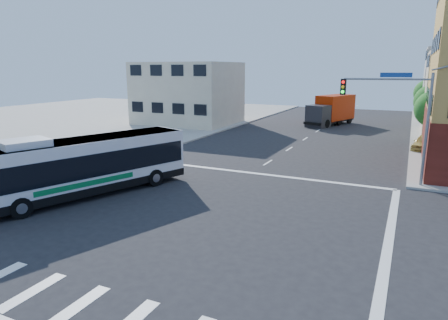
% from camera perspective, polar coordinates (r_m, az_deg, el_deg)
% --- Properties ---
extents(ground, '(120.00, 120.00, 0.00)m').
position_cam_1_polar(ground, '(20.20, -5.98, -8.12)').
color(ground, black).
rests_on(ground, ground).
extents(sidewalk_nw, '(50.00, 50.00, 0.15)m').
position_cam_1_polar(sidewalk_nw, '(68.35, -16.13, 6.46)').
color(sidewalk_nw, gray).
rests_on(sidewalk_nw, ground).
extents(building_west, '(12.06, 10.06, 8.00)m').
position_cam_1_polar(building_west, '(53.42, -5.15, 9.45)').
color(building_west, beige).
rests_on(building_west, ground).
extents(signal_mast_ne, '(7.91, 1.13, 8.07)m').
position_cam_1_polar(signal_mast_ne, '(26.80, 23.61, 7.06)').
color(signal_mast_ne, slate).
rests_on(signal_mast_ne, ground).
extents(street_tree_a, '(3.60, 3.60, 5.53)m').
position_cam_1_polar(street_tree_a, '(44.20, 27.94, 6.74)').
color(street_tree_a, '#321C12').
rests_on(street_tree_a, ground).
extents(street_tree_b, '(3.80, 3.80, 5.79)m').
position_cam_1_polar(street_tree_b, '(52.16, 27.63, 7.68)').
color(street_tree_b, '#321C12').
rests_on(street_tree_b, ground).
extents(street_tree_c, '(3.40, 3.40, 5.29)m').
position_cam_1_polar(street_tree_c, '(60.15, 27.35, 7.95)').
color(street_tree_c, '#321C12').
rests_on(street_tree_c, ground).
extents(street_tree_d, '(4.00, 4.00, 6.03)m').
position_cam_1_polar(street_tree_d, '(68.11, 27.20, 8.74)').
color(street_tree_d, '#321C12').
rests_on(street_tree_d, ground).
extents(transit_bus, '(6.80, 12.60, 3.69)m').
position_cam_1_polar(transit_bus, '(24.27, -19.38, -0.73)').
color(transit_bus, black).
rests_on(transit_bus, ground).
extents(box_truck, '(5.17, 8.80, 3.81)m').
position_cam_1_polar(box_truck, '(54.09, 15.04, 6.82)').
color(box_truck, '#242429').
rests_on(box_truck, ground).
extents(parked_car, '(2.52, 4.38, 1.40)m').
position_cam_1_polar(parked_car, '(40.22, 26.74, 2.22)').
color(parked_car, '#CBB655').
rests_on(parked_car, ground).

